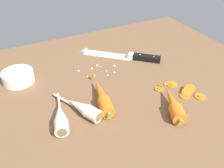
% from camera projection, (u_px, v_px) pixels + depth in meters
% --- Properties ---
extents(ground_plane, '(1.20, 0.90, 0.04)m').
position_uv_depth(ground_plane, '(109.00, 89.00, 0.92)').
color(ground_plane, brown).
extents(chefs_knife, '(0.28, 0.26, 0.04)m').
position_uv_depth(chefs_knife, '(117.00, 55.00, 1.07)').
color(chefs_knife, silver).
rests_on(chefs_knife, ground_plane).
extents(whole_carrot, '(0.08, 0.22, 0.04)m').
position_uv_depth(whole_carrot, '(102.00, 97.00, 0.82)').
color(whole_carrot, orange).
rests_on(whole_carrot, ground_plane).
extents(whole_carrot_second, '(0.10, 0.18, 0.04)m').
position_uv_depth(whole_carrot_second, '(173.00, 104.00, 0.79)').
color(whole_carrot_second, orange).
rests_on(whole_carrot_second, ground_plane).
extents(parsnip_front, '(0.07, 0.19, 0.04)m').
position_uv_depth(parsnip_front, '(60.00, 118.00, 0.74)').
color(parsnip_front, beige).
rests_on(parsnip_front, ground_plane).
extents(parsnip_mid_left, '(0.10, 0.19, 0.04)m').
position_uv_depth(parsnip_mid_left, '(83.00, 108.00, 0.77)').
color(parsnip_mid_left, beige).
rests_on(parsnip_mid_left, ground_plane).
extents(carrot_slice_stack, '(0.07, 0.05, 0.03)m').
position_uv_depth(carrot_slice_stack, '(187.00, 92.00, 0.86)').
color(carrot_slice_stack, orange).
rests_on(carrot_slice_stack, ground_plane).
extents(carrot_slice_stray_near, '(0.04, 0.04, 0.01)m').
position_uv_depth(carrot_slice_stray_near, '(172.00, 84.00, 0.90)').
color(carrot_slice_stray_near, orange).
rests_on(carrot_slice_stray_near, ground_plane).
extents(carrot_slice_stray_mid, '(0.03, 0.03, 0.01)m').
position_uv_depth(carrot_slice_stray_mid, '(159.00, 89.00, 0.88)').
color(carrot_slice_stray_mid, orange).
rests_on(carrot_slice_stray_mid, ground_plane).
extents(carrot_slice_stray_far, '(0.04, 0.04, 0.01)m').
position_uv_depth(carrot_slice_stray_far, '(200.00, 96.00, 0.85)').
color(carrot_slice_stray_far, orange).
rests_on(carrot_slice_stray_far, ground_plane).
extents(prep_bowl, '(0.11, 0.11, 0.04)m').
position_uv_depth(prep_bowl, '(18.00, 77.00, 0.91)').
color(prep_bowl, white).
rests_on(prep_bowl, ground_plane).
extents(mince_crumbs, '(0.21, 0.09, 0.01)m').
position_uv_depth(mince_crumbs, '(103.00, 66.00, 1.01)').
color(mince_crumbs, beige).
rests_on(mince_crumbs, ground_plane).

